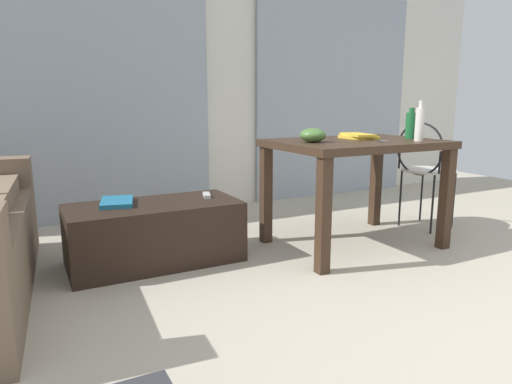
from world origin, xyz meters
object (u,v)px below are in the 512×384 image
object	(u,v)px
craft_table	(356,156)
book_stack	(358,136)
coffee_table	(155,233)
bottle_far	(411,125)
scissors	(381,141)
tv_remote_primary	(207,195)
bowl	(313,135)
wire_chair	(424,163)
magazine	(117,202)
bottle_near	(420,124)

from	to	relation	value
craft_table	book_stack	world-z (taller)	book_stack
coffee_table	bottle_far	distance (m)	1.92
scissors	tv_remote_primary	distance (m)	1.21
craft_table	bottle_far	bearing A→B (deg)	-10.10
bowl	scissors	distance (m)	0.46
coffee_table	book_stack	bearing A→B (deg)	-7.85
wire_chair	scissors	world-z (taller)	wire_chair
bottle_far	scissors	size ratio (longest dim) A/B	2.08
bowl	magazine	world-z (taller)	bowl
coffee_table	wire_chair	bearing A→B (deg)	-5.41
coffee_table	bowl	distance (m)	1.19
coffee_table	scissors	bearing A→B (deg)	-18.21
coffee_table	bottle_near	distance (m)	1.87
coffee_table	bottle_near	bearing A→B (deg)	-18.23
scissors	bottle_near	bearing A→B (deg)	-18.36
bottle_near	tv_remote_primary	bearing A→B (deg)	155.74
book_stack	magazine	size ratio (longest dim) A/B	1.10
magazine	tv_remote_primary	bearing A→B (deg)	8.50
bottle_far	tv_remote_primary	distance (m)	1.52
bowl	book_stack	world-z (taller)	bowl
book_stack	tv_remote_primary	bearing A→B (deg)	167.68
bottle_near	bottle_far	world-z (taller)	bottle_near
bottle_near	scissors	xyz separation A→B (m)	(-0.25, 0.08, -0.11)
bottle_far	bowl	size ratio (longest dim) A/B	1.26
scissors	magazine	xyz separation A→B (m)	(-1.61, 0.55, -0.35)
magazine	bottle_near	bearing A→B (deg)	-5.29
craft_table	magazine	size ratio (longest dim) A/B	3.88
craft_table	tv_remote_primary	xyz separation A→B (m)	(-0.98, 0.33, -0.24)
coffee_table	craft_table	distance (m)	1.44
magazine	coffee_table	bearing A→B (deg)	-8.97
craft_table	magazine	world-z (taller)	craft_table
craft_table	wire_chair	bearing A→B (deg)	6.82
craft_table	wire_chair	size ratio (longest dim) A/B	1.32
coffee_table	tv_remote_primary	size ratio (longest dim) A/B	7.50
bottle_far	bowl	distance (m)	0.79
craft_table	wire_chair	xyz separation A→B (m)	(0.77, 0.09, -0.10)
wire_chair	bottle_far	world-z (taller)	bottle_far
bowl	magazine	size ratio (longest dim) A/B	0.59
tv_remote_primary	bottle_near	bearing A→B (deg)	-8.04
book_stack	tv_remote_primary	distance (m)	1.15
wire_chair	bottle_near	size ratio (longest dim) A/B	3.20
craft_table	bowl	xyz separation A→B (m)	(-0.36, 0.00, 0.16)
craft_table	bottle_far	distance (m)	0.48
bottle_near	book_stack	size ratio (longest dim) A/B	0.83
bowl	tv_remote_primary	xyz separation A→B (m)	(-0.62, 0.33, -0.40)
coffee_table	magazine	distance (m)	0.30
tv_remote_primary	magazine	size ratio (longest dim) A/B	0.48
wire_chair	magazine	distance (m)	2.34
bottle_near	magazine	world-z (taller)	bottle_near
bowl	magazine	distance (m)	1.31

